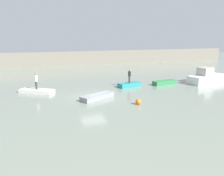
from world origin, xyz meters
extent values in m
plane|color=gray|center=(0.00, 0.00, 0.00)|extent=(120.00, 120.00, 0.00)
cube|color=gray|center=(0.00, 26.91, 1.38)|extent=(80.00, 1.20, 2.77)
cube|color=white|center=(15.98, 2.33, 0.51)|extent=(5.96, 3.31, 1.02)
cube|color=#B2ADA3|center=(15.66, 2.25, 1.53)|extent=(2.10, 1.84, 1.02)
cube|color=white|center=(-5.36, 3.76, 0.19)|extent=(3.82, 3.15, 0.38)
cube|color=gray|center=(0.21, -0.87, 0.23)|extent=(3.81, 2.77, 0.47)
cube|color=teal|center=(5.39, 3.27, 0.25)|extent=(3.00, 1.71, 0.50)
cube|color=#2D7F47|center=(10.12, 3.04, 0.26)|extent=(3.27, 1.46, 0.53)
cylinder|color=#38332D|center=(-5.36, 3.76, 0.82)|extent=(0.22, 0.22, 0.89)
cylinder|color=white|center=(-5.36, 3.76, 1.60)|extent=(0.32, 0.32, 0.66)
sphere|color=#936B4C|center=(-5.36, 3.76, 2.05)|extent=(0.24, 0.24, 0.24)
cylinder|color=#38332D|center=(5.39, 3.27, 0.90)|extent=(0.22, 0.22, 0.81)
cylinder|color=black|center=(5.39, 3.27, 1.59)|extent=(0.32, 0.32, 0.56)
sphere|color=#936B4C|center=(5.39, 3.27, 1.99)|extent=(0.24, 0.24, 0.24)
sphere|color=orange|center=(3.20, -3.94, 0.26)|extent=(0.52, 0.52, 0.52)
camera|label=1|loc=(-5.93, -22.96, 6.22)|focal=38.49mm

